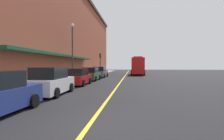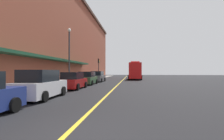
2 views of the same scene
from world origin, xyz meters
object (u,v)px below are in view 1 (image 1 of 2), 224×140
object	(u,v)px
parked_car_2	(78,77)
parked_car_4	(100,72)
street_lamp_left	(72,46)
parking_meter_0	(88,71)
traffic_light_near	(100,60)
parked_car_1	(51,82)
parked_car_3	(91,74)
parking_meter_1	(90,71)
fire_truck	(138,66)

from	to	relation	value
parked_car_2	parked_car_4	size ratio (longest dim) A/B	0.88
parked_car_4	street_lamp_left	size ratio (longest dim) A/B	0.71
parking_meter_0	street_lamp_left	bearing A→B (deg)	-96.32
street_lamp_left	traffic_light_near	world-z (taller)	street_lamp_left
parked_car_2	parked_car_1	bearing A→B (deg)	179.47
traffic_light_near	parked_car_2	bearing A→B (deg)	-86.26
parked_car_4	traffic_light_near	bearing A→B (deg)	10.74
parked_car_3	parked_car_4	distance (m)	6.23
parking_meter_0	street_lamp_left	size ratio (longest dim) A/B	0.19
parked_car_3	parking_meter_1	distance (m)	5.47
parked_car_4	traffic_light_near	distance (m)	8.59
parked_car_2	parking_meter_0	world-z (taller)	parked_car_2
parked_car_2	parking_meter_1	xyz separation A→B (m)	(-1.38, 11.03, 0.29)
street_lamp_left	traffic_light_near	xyz separation A→B (m)	(0.66, 15.87, -1.24)
parked_car_2	traffic_light_near	bearing A→B (deg)	3.79
parked_car_2	parked_car_4	distance (m)	11.97
parked_car_3	traffic_light_near	distance (m)	14.62
parked_car_2	parked_car_4	xyz separation A→B (m)	(0.08, 11.97, 0.05)
parked_car_4	parking_meter_0	size ratio (longest dim) A/B	3.68
parked_car_1	parking_meter_0	bearing A→B (deg)	3.55
parking_meter_0	parked_car_1	bearing A→B (deg)	-85.22
fire_truck	parking_meter_0	size ratio (longest dim) A/B	6.74
parked_car_3	parked_car_4	size ratio (longest dim) A/B	0.91
parked_car_3	fire_truck	world-z (taller)	fire_truck
parking_meter_0	parking_meter_1	bearing A→B (deg)	90.00
parked_car_1	parked_car_4	distance (m)	18.03
street_lamp_left	traffic_light_near	distance (m)	15.93
parked_car_4	traffic_light_near	xyz separation A→B (m)	(-1.39, 8.15, 2.34)
parked_car_4	fire_truck	size ratio (longest dim) A/B	0.55
fire_truck	street_lamp_left	world-z (taller)	street_lamp_left
parked_car_3	street_lamp_left	xyz separation A→B (m)	(-1.95, -1.49, 3.60)
parked_car_1	parked_car_4	xyz separation A→B (m)	(0.14, 18.03, -0.03)
parked_car_3	fire_truck	bearing A→B (deg)	-22.51
fire_truck	parked_car_1	bearing A→B (deg)	-13.10
parked_car_4	parked_car_2	bearing A→B (deg)	-179.37
parked_car_3	parking_meter_0	size ratio (longest dim) A/B	3.36
parked_car_1	traffic_light_near	world-z (taller)	traffic_light_near
street_lamp_left	parking_meter_0	bearing A→B (deg)	83.68
parked_car_2	parked_car_3	xyz separation A→B (m)	(-0.03, 5.74, 0.02)
parked_car_4	street_lamp_left	xyz separation A→B (m)	(-2.06, -7.72, 3.58)
parking_meter_0	traffic_light_near	world-z (taller)	traffic_light_near
fire_truck	parking_meter_0	bearing A→B (deg)	-33.60
parked_car_1	traffic_light_near	bearing A→B (deg)	1.51
parked_car_4	fire_truck	bearing A→B (deg)	-33.18
traffic_light_near	parked_car_1	bearing A→B (deg)	-87.26
parked_car_3	traffic_light_near	xyz separation A→B (m)	(-1.29, 14.37, 2.36)
parking_meter_1	parked_car_4	bearing A→B (deg)	32.69
parked_car_2	street_lamp_left	bearing A→B (deg)	24.98
parked_car_3	parking_meter_0	distance (m)	4.16
parked_car_1	parked_car_2	distance (m)	6.06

